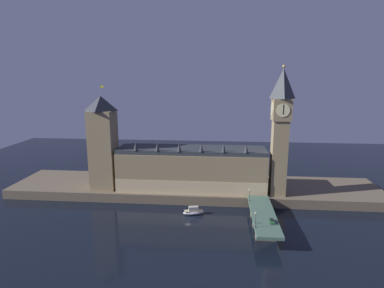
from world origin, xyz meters
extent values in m
plane|color=black|center=(0.00, 0.00, 0.00)|extent=(400.00, 400.00, 0.00)
cube|color=brown|center=(0.00, 39.00, 2.64)|extent=(220.00, 42.00, 5.27)
cube|color=#8E7A56|center=(-0.84, 31.46, 16.25)|extent=(84.67, 21.92, 21.96)
cube|color=#D5B989|center=(-0.84, 20.38, 9.22)|extent=(84.67, 0.20, 7.90)
cube|color=#2D3338|center=(-0.84, 31.46, 28.43)|extent=(84.67, 20.16, 2.40)
cone|color=#2D3338|center=(-31.08, 22.14, 32.05)|extent=(2.40, 2.40, 4.83)
cone|color=#2D3338|center=(-18.99, 22.14, 32.05)|extent=(2.40, 2.40, 4.83)
cone|color=#2D3338|center=(-6.89, 22.14, 32.05)|extent=(2.40, 2.40, 4.83)
cone|color=#2D3338|center=(5.21, 22.14, 32.05)|extent=(2.40, 2.40, 4.83)
cone|color=#2D3338|center=(17.30, 22.14, 32.05)|extent=(2.40, 2.40, 4.83)
cone|color=#2D3338|center=(29.40, 22.14, 32.05)|extent=(2.40, 2.40, 4.83)
cube|color=#8E7A56|center=(47.38, 25.58, 26.07)|extent=(8.15, 8.15, 41.59)
cube|color=#8E7A56|center=(47.38, 25.58, 52.69)|extent=(9.62, 9.62, 11.66)
cylinder|color=beige|center=(47.38, 20.64, 52.69)|extent=(6.84, 0.25, 6.84)
cylinder|color=beige|center=(47.38, 30.51, 52.69)|extent=(6.84, 0.25, 6.84)
cylinder|color=beige|center=(52.31, 25.58, 52.69)|extent=(0.25, 6.84, 6.84)
cylinder|color=beige|center=(42.44, 25.58, 52.69)|extent=(0.25, 6.84, 6.84)
cube|color=black|center=(47.38, 20.46, 53.21)|extent=(0.36, 0.10, 5.13)
pyramid|color=#2D3338|center=(47.38, 25.58, 66.30)|extent=(9.62, 9.62, 15.56)
sphere|color=gold|center=(47.38, 25.58, 74.88)|extent=(1.60, 1.60, 1.60)
cube|color=#8E7A56|center=(-51.91, 28.42, 28.08)|extent=(13.85, 13.85, 45.62)
pyramid|color=#2D3338|center=(-51.91, 28.42, 55.04)|extent=(14.13, 14.13, 8.29)
cylinder|color=#99999E|center=(-51.91, 28.42, 62.19)|extent=(0.24, 0.24, 6.00)
cube|color=gold|center=(-50.81, 28.42, 64.29)|extent=(2.00, 0.08, 1.20)
cube|color=#476656|center=(36.08, -5.00, 6.38)|extent=(11.01, 46.00, 1.40)
cube|color=brown|center=(36.08, -16.50, 2.84)|extent=(9.35, 3.20, 5.68)
cube|color=brown|center=(36.08, -5.00, 2.84)|extent=(9.35, 3.20, 5.68)
cube|color=brown|center=(36.08, 6.50, 2.84)|extent=(9.35, 3.20, 5.68)
cube|color=#235633|center=(38.50, -14.40, 7.72)|extent=(1.89, 4.48, 0.92)
cube|color=black|center=(38.50, -14.40, 8.40)|extent=(1.55, 2.02, 0.45)
cylinder|color=black|center=(39.40, -15.79, 7.40)|extent=(0.22, 0.64, 0.64)
cylinder|color=black|center=(37.61, -15.79, 7.40)|extent=(0.22, 0.64, 0.64)
cylinder|color=black|center=(39.40, -13.01, 7.40)|extent=(0.22, 0.64, 0.64)
cylinder|color=black|center=(37.61, -13.01, 7.40)|extent=(0.22, 0.64, 0.64)
cylinder|color=black|center=(31.24, -16.07, 7.52)|extent=(0.28, 0.28, 0.87)
cylinder|color=black|center=(31.24, -16.07, 8.31)|extent=(0.38, 0.38, 0.72)
sphere|color=tan|center=(31.24, -16.07, 8.79)|extent=(0.23, 0.23, 0.23)
cylinder|color=#2D3333|center=(30.84, -19.72, 7.33)|extent=(0.56, 0.56, 0.50)
cylinder|color=#2D3333|center=(30.84, -19.72, 10.38)|extent=(0.18, 0.18, 5.60)
sphere|color=#F9E5A3|center=(30.84, -19.72, 13.73)|extent=(0.60, 0.60, 0.60)
sphere|color=#F9E5A3|center=(30.39, -19.72, 13.38)|extent=(0.44, 0.44, 0.44)
sphere|color=#F9E5A3|center=(31.29, -19.72, 13.38)|extent=(0.44, 0.44, 0.44)
cylinder|color=#2D3333|center=(30.84, 9.72, 7.33)|extent=(0.56, 0.56, 0.50)
cylinder|color=#2D3333|center=(30.84, 9.72, 10.29)|extent=(0.18, 0.18, 5.42)
sphere|color=#F9E5A3|center=(30.84, 9.72, 13.55)|extent=(0.60, 0.60, 0.60)
sphere|color=#F9E5A3|center=(30.39, 9.72, 13.20)|extent=(0.44, 0.44, 0.44)
sphere|color=#F9E5A3|center=(31.29, 9.72, 13.20)|extent=(0.44, 0.44, 0.44)
ellipsoid|color=white|center=(2.27, 6.56, 1.08)|extent=(11.22, 5.72, 2.15)
cube|color=tan|center=(2.27, 6.56, 2.06)|extent=(9.81, 4.75, 0.24)
cube|color=#B7B2A8|center=(2.27, 6.56, 3.25)|extent=(5.17, 3.18, 2.15)
camera|label=1|loc=(15.04, -147.35, 69.78)|focal=30.00mm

